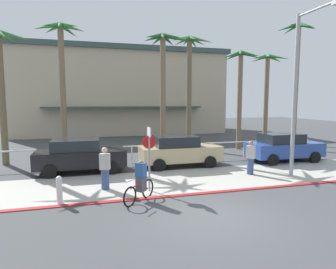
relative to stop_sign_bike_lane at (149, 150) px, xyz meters
name	(u,v)px	position (x,y,z in m)	size (l,w,h in m)	color
ground_plane	(147,158)	(1.32, 6.94, -1.68)	(80.00, 80.00, 0.00)	#424447
sidewalk_strip	(173,181)	(1.32, 1.14, -1.67)	(44.00, 4.00, 0.02)	#ADAAA0
curb_paint	(188,195)	(1.32, -0.86, -1.66)	(44.00, 0.24, 0.03)	maroon
building_backdrop	(119,92)	(1.46, 23.96, 3.00)	(23.30, 11.45, 9.31)	#BCAD8E
rail_fence	(152,148)	(1.32, 5.44, -0.83)	(21.87, 0.08, 1.04)	white
stop_sign_bike_lane	(149,150)	(0.00, 0.00, 0.00)	(0.52, 0.56, 2.56)	gray
bollard_2	(59,190)	(-3.32, -0.59, -1.16)	(0.20, 0.20, 1.00)	white
streetlight_curb	(299,86)	(7.05, 0.27, 2.60)	(0.24, 2.54, 7.50)	#9EA0A5
palm_tree_1	(62,59)	(-3.75, 8.73, 4.56)	(3.08, 2.55, 8.47)	#756047
palm_tree_2	(164,66)	(2.62, 7.75, 4.24)	(3.26, 3.33, 7.98)	#756047
palm_tree_3	(189,66)	(5.11, 9.66, 4.53)	(2.87, 3.01, 8.40)	brown
palm_tree_4	(241,78)	(8.66, 8.43, 3.58)	(3.13, 2.77, 7.29)	#756047
palm_tree_5	(267,80)	(11.61, 9.46, 3.60)	(2.63, 2.98, 7.33)	#756047
palm_tree_6	(297,58)	(14.44, 9.60, 5.46)	(3.37, 3.18, 9.96)	#846B4C
car_black_1	(80,155)	(-2.72, 4.01, -0.81)	(4.40, 2.02, 1.69)	black
car_tan_2	(179,151)	(2.52, 4.02, -0.81)	(4.40, 2.02, 1.69)	tan
car_blue_3	(284,147)	(8.94, 3.59, -0.81)	(4.40, 2.02, 1.69)	#284793
cyclist_red_0	(140,182)	(-0.55, -1.03, -0.98)	(1.34, 1.32, 1.50)	black
pedestrian_0	(105,170)	(-1.68, 0.70, -0.87)	(0.46, 0.40, 1.74)	#384C7A
pedestrian_1	(250,159)	(5.32, 1.31, -0.91)	(0.46, 0.47, 1.67)	#384C7A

